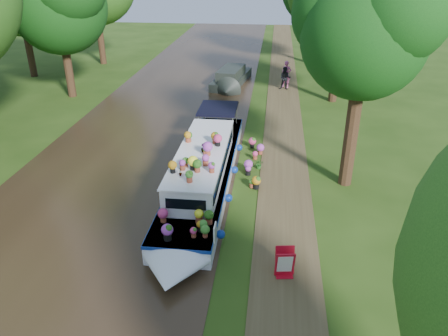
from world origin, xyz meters
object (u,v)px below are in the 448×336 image
sandwich_board (285,264)px  pedestrian_pink (286,74)px  pedestrian_dark (285,78)px  second_boat (231,78)px  plant_boat (202,172)px

sandwich_board → pedestrian_pink: 21.40m
pedestrian_pink → pedestrian_dark: size_ratio=1.17×
second_boat → pedestrian_dark: pedestrian_dark is taller
second_boat → pedestrian_pink: pedestrian_pink is taller
pedestrian_pink → sandwich_board: bearing=-76.3°
sandwich_board → pedestrian_dark: size_ratio=0.57×
second_boat → pedestrian_dark: (4.06, -0.89, 0.34)m
pedestrian_pink → plant_boat: bearing=-88.2°
plant_boat → second_boat: 16.60m
second_boat → pedestrian_dark: size_ratio=4.13×
plant_boat → sandwich_board: size_ratio=14.25×
pedestrian_dark → sandwich_board: bearing=-84.5°
plant_boat → pedestrian_dark: 16.09m
plant_boat → second_boat: bearing=91.7°
second_boat → pedestrian_dark: 4.17m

